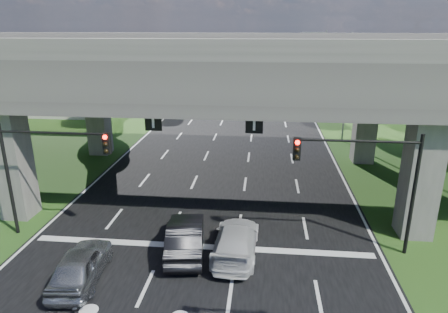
% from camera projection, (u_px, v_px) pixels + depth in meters
% --- Properties ---
extents(ground, '(160.00, 160.00, 0.00)m').
position_uv_depth(ground, '(188.00, 291.00, 16.69)').
color(ground, '#2C4817').
rests_on(ground, ground).
extents(road, '(18.00, 120.00, 0.03)m').
position_uv_depth(road, '(216.00, 195.00, 26.13)').
color(road, black).
rests_on(road, ground).
extents(overpass, '(80.00, 15.00, 10.00)m').
position_uv_depth(overpass, '(219.00, 69.00, 25.54)').
color(overpass, '#34322F').
rests_on(overpass, ground).
extents(warehouse, '(20.00, 10.00, 4.00)m').
position_uv_depth(warehouse, '(40.00, 95.00, 51.61)').
color(warehouse, '#9E9E99').
rests_on(warehouse, ground).
extents(signal_right, '(5.76, 0.54, 6.00)m').
position_uv_depth(signal_right, '(368.00, 171.00, 18.35)').
color(signal_right, black).
rests_on(signal_right, ground).
extents(signal_left, '(5.76, 0.54, 6.00)m').
position_uv_depth(signal_left, '(45.00, 160.00, 19.85)').
color(signal_left, black).
rests_on(signal_left, ground).
extents(streetlight_far, '(3.38, 0.25, 10.00)m').
position_uv_depth(streetlight_far, '(343.00, 79.00, 36.56)').
color(streetlight_far, gray).
rests_on(streetlight_far, ground).
extents(streetlight_beyond, '(3.38, 0.25, 10.00)m').
position_uv_depth(streetlight_beyond, '(321.00, 63.00, 51.68)').
color(streetlight_beyond, gray).
rests_on(streetlight_beyond, ground).
extents(tree_left_near, '(4.50, 4.50, 7.80)m').
position_uv_depth(tree_left_near, '(100.00, 84.00, 41.08)').
color(tree_left_near, black).
rests_on(tree_left_near, ground).
extents(tree_left_mid, '(3.91, 3.90, 6.76)m').
position_uv_depth(tree_left_mid, '(103.00, 80.00, 49.12)').
color(tree_left_mid, black).
rests_on(tree_left_mid, ground).
extents(tree_left_far, '(4.80, 4.80, 8.32)m').
position_uv_depth(tree_left_far, '(152.00, 66.00, 56.00)').
color(tree_left_far, black).
rests_on(tree_left_far, ground).
extents(tree_right_near, '(4.20, 4.20, 7.28)m').
position_uv_depth(tree_right_near, '(364.00, 88.00, 40.48)').
color(tree_right_near, black).
rests_on(tree_right_near, ground).
extents(tree_right_mid, '(3.91, 3.90, 6.76)m').
position_uv_depth(tree_right_mid, '(374.00, 81.00, 47.85)').
color(tree_right_mid, black).
rests_on(tree_right_mid, ground).
extents(tree_right_far, '(4.50, 4.50, 7.80)m').
position_uv_depth(tree_right_far, '(331.00, 68.00, 55.59)').
color(tree_right_far, black).
rests_on(tree_right_far, ground).
extents(car_silver, '(2.23, 4.63, 1.53)m').
position_uv_depth(car_silver, '(81.00, 265.00, 17.14)').
color(car_silver, '#97999E').
rests_on(car_silver, road).
extents(car_dark, '(2.35, 5.03, 1.60)m').
position_uv_depth(car_dark, '(185.00, 237.00, 19.33)').
color(car_dark, black).
rests_on(car_dark, road).
extents(car_white, '(2.19, 5.06, 1.45)m').
position_uv_depth(car_white, '(236.00, 241.00, 19.12)').
color(car_white, silver).
rests_on(car_white, road).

